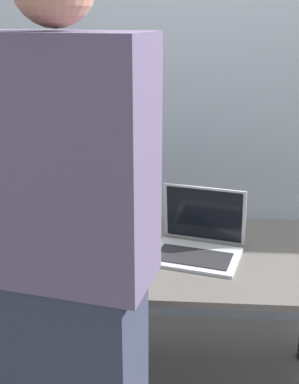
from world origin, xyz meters
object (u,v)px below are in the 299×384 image
beer_bottle_green (104,207)px  beer_bottle_amber (105,215)px  beer_bottle_dark (125,214)px  person_figure (71,289)px  laptop (199,239)px

beer_bottle_green → beer_bottle_amber: bearing=-79.9°
beer_bottle_dark → person_figure: bearing=-93.9°
beer_bottle_dark → beer_bottle_amber: bearing=-146.9°
laptop → beer_bottle_green: bearing=157.8°
beer_bottle_green → beer_bottle_dark: beer_bottle_green is taller
beer_bottle_dark → beer_bottle_amber: (-0.08, -0.05, 0.01)m
beer_bottle_green → person_figure: size_ratio=0.17×
beer_bottle_dark → beer_bottle_amber: 0.09m
beer_bottle_amber → person_figure: (0.02, -0.73, 0.07)m
beer_bottle_dark → beer_bottle_amber: beer_bottle_amber is taller
laptop → beer_bottle_dark: beer_bottle_dark is taller
beer_bottle_green → laptop: bearing=-22.2°
laptop → beer_bottle_amber: beer_bottle_amber is taller
beer_bottle_green → beer_bottle_dark: bearing=-23.8°
beer_bottle_green → beer_bottle_amber: 0.09m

